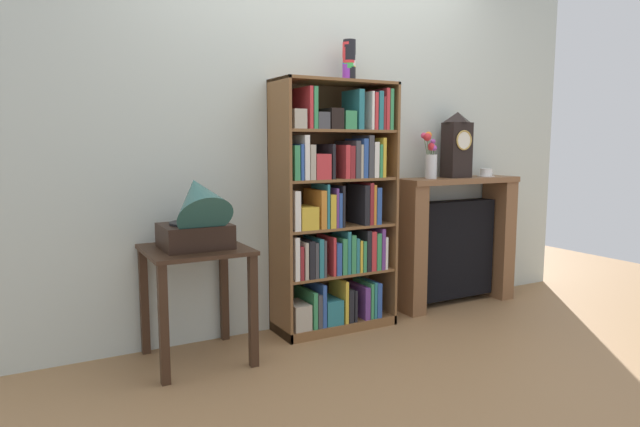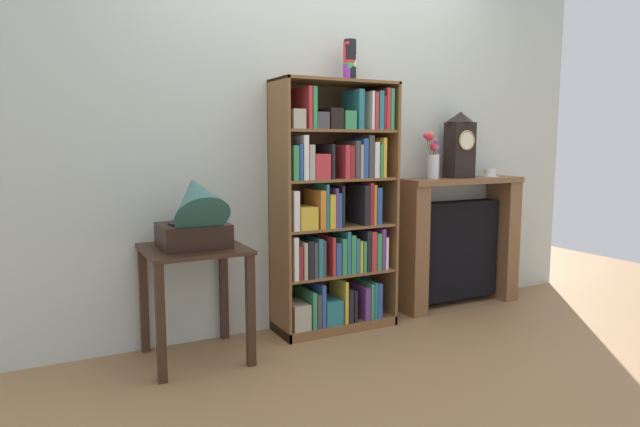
{
  "view_description": "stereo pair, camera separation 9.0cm",
  "coord_description": "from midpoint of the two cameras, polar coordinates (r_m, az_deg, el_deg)",
  "views": [
    {
      "loc": [
        -1.77,
        -2.89,
        1.2
      ],
      "look_at": [
        -0.11,
        0.14,
        0.76
      ],
      "focal_mm": 30.92,
      "sensor_mm": 36.0,
      "label": 1
    },
    {
      "loc": [
        -1.69,
        -2.93,
        1.2
      ],
      "look_at": [
        -0.11,
        0.14,
        0.76
      ],
      "focal_mm": 30.92,
      "sensor_mm": 36.0,
      "label": 2
    }
  ],
  "objects": [
    {
      "name": "gramophone",
      "position": [
        3.01,
        -13.41,
        0.02
      ],
      "size": [
        0.36,
        0.46,
        0.48
      ],
      "color": "black",
      "rests_on": "side_table_left"
    },
    {
      "name": "cup_stack",
      "position": [
        3.64,
        2.29,
        15.48
      ],
      "size": [
        0.08,
        0.08,
        0.27
      ],
      "color": "black",
      "rests_on": "bookshelf"
    },
    {
      "name": "ground_plane",
      "position": [
        3.59,
        1.85,
        -12.42
      ],
      "size": [
        7.31,
        6.4,
        0.02
      ],
      "primitive_type": "cube",
      "color": "#997047"
    },
    {
      "name": "teacup_with_saucer",
      "position": [
        4.35,
        16.25,
        4.05
      ],
      "size": [
        0.14,
        0.13,
        0.06
      ],
      "color": "white",
      "rests_on": "fireplace_mantel"
    },
    {
      "name": "mantel_clock",
      "position": [
        4.13,
        13.38,
        6.93
      ],
      "size": [
        0.19,
        0.15,
        0.47
      ],
      "color": "black",
      "rests_on": "fireplace_mantel"
    },
    {
      "name": "fireplace_mantel",
      "position": [
        4.23,
        13.13,
        -2.86
      ],
      "size": [
        0.98,
        0.28,
        0.95
      ],
      "color": "brown",
      "rests_on": "ground"
    },
    {
      "name": "side_table_left",
      "position": [
        3.12,
        -13.52,
        -6.1
      ],
      "size": [
        0.54,
        0.54,
        0.64
      ],
      "color": "#382316",
      "rests_on": "ground"
    },
    {
      "name": "wall_back",
      "position": [
        3.71,
        0.07,
        8.81
      ],
      "size": [
        4.31,
        0.08,
        2.6
      ],
      "primitive_type": "cube",
      "color": "beige",
      "rests_on": "ground"
    },
    {
      "name": "flower_vase",
      "position": [
        3.98,
        10.74,
        5.76
      ],
      "size": [
        0.15,
        0.14,
        0.33
      ],
      "color": "silver",
      "rests_on": "fireplace_mantel"
    },
    {
      "name": "bookshelf",
      "position": [
        3.52,
        0.74,
        -0.28
      ],
      "size": [
        0.79,
        0.32,
        1.59
      ],
      "color": "brown",
      "rests_on": "ground"
    }
  ]
}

